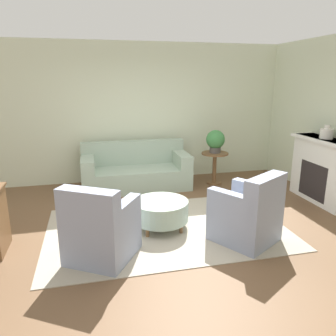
% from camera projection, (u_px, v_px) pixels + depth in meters
% --- Properties ---
extents(ground_plane, '(16.00, 16.00, 0.00)m').
position_uv_depth(ground_plane, '(167.00, 229.00, 4.70)').
color(ground_plane, brown).
extents(wall_back, '(9.08, 0.12, 2.80)m').
position_uv_depth(wall_back, '(138.00, 113.00, 6.77)').
color(wall_back, beige).
rests_on(wall_back, ground_plane).
extents(rug, '(3.35, 2.14, 0.01)m').
position_uv_depth(rug, '(167.00, 228.00, 4.70)').
color(rug, '#B2A893').
rests_on(rug, ground_plane).
extents(couch, '(2.06, 0.90, 0.88)m').
position_uv_depth(couch, '(136.00, 172.00, 6.44)').
color(couch, '#9EB29E').
rests_on(couch, ground_plane).
extents(armchair_left, '(0.98, 0.99, 0.93)m').
position_uv_depth(armchair_left, '(100.00, 230.00, 3.82)').
color(armchair_left, '#8E99B2').
rests_on(armchair_left, rug).
extents(armchair_right, '(0.98, 0.99, 0.93)m').
position_uv_depth(armchair_right, '(248.00, 215.00, 4.24)').
color(armchair_right, '#8E99B2').
rests_on(armchair_right, rug).
extents(ottoman_table, '(0.79, 0.79, 0.40)m').
position_uv_depth(ottoman_table, '(161.00, 210.00, 4.66)').
color(ottoman_table, '#9EB29E').
rests_on(ottoman_table, rug).
extents(side_table, '(0.54, 0.54, 0.65)m').
position_uv_depth(side_table, '(215.00, 163.00, 6.62)').
color(side_table, brown).
rests_on(side_table, ground_plane).
extents(fireplace, '(0.44, 1.34, 1.11)m').
position_uv_depth(fireplace, '(323.00, 169.00, 5.61)').
color(fireplace, white).
rests_on(fireplace, ground_plane).
extents(vase_mantel_near, '(0.21, 0.21, 0.23)m').
position_uv_depth(vase_mantel_near, '(327.00, 133.00, 5.45)').
color(vase_mantel_near, silver).
rests_on(vase_mantel_near, fireplace).
extents(potted_plant_on_side_table, '(0.37, 0.37, 0.46)m').
position_uv_depth(potted_plant_on_side_table, '(215.00, 140.00, 6.50)').
color(potted_plant_on_side_table, '#4C4742').
rests_on(potted_plant_on_side_table, side_table).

